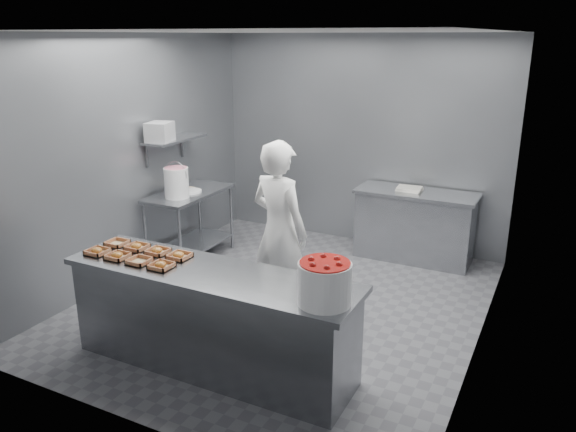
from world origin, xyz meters
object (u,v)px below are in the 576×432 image
object	(u,v)px
back_counter	(415,225)
tray_3	(161,265)
tray_6	(158,251)
appliance	(160,132)
tray_7	(179,256)
glaze_bucket	(176,182)
tray_1	(118,256)
strawberry_tub	(325,282)
tray_0	(97,251)
tray_2	(139,261)
worker	(279,231)
service_counter	(212,319)
prep_table	(190,215)
tray_4	(117,243)
tray_5	(137,247)

from	to	relation	value
back_counter	tray_3	world-z (taller)	tray_3
tray_6	appliance	bearing A→B (deg)	127.06
tray_3	tray_7	size ratio (longest dim) A/B	1.00
back_counter	tray_3	bearing A→B (deg)	-111.14
tray_6	glaze_bucket	size ratio (longest dim) A/B	0.42
tray_1	glaze_bucket	world-z (taller)	glaze_bucket
glaze_bucket	strawberry_tub	bearing A→B (deg)	-33.50
appliance	tray_0	bearing A→B (deg)	-83.18
tray_2	worker	xyz separation A→B (m)	(0.70, 1.26, -0.01)
service_counter	tray_1	size ratio (longest dim) A/B	13.88
back_counter	appliance	bearing A→B (deg)	-150.01
prep_table	tray_6	world-z (taller)	tray_6
service_counter	tray_7	distance (m)	0.63
prep_table	tray_3	bearing A→B (deg)	-59.00
worker	tray_3	bearing A→B (deg)	84.34
glaze_bucket	tray_1	bearing A→B (deg)	-67.86
tray_3	tray_7	xyz separation A→B (m)	(0.00, 0.25, 0.00)
tray_1	appliance	world-z (taller)	appliance
worker	back_counter	bearing A→B (deg)	-96.94
tray_4	tray_7	size ratio (longest dim) A/B	1.00
back_counter	tray_2	distance (m)	3.74
service_counter	appliance	distance (m)	2.76
tray_5	glaze_bucket	world-z (taller)	glaze_bucket
tray_2	service_counter	bearing A→B (deg)	10.88
service_counter	worker	world-z (taller)	worker
tray_1	worker	xyz separation A→B (m)	(0.95, 1.26, -0.01)
tray_3	appliance	distance (m)	2.41
prep_table	tray_2	bearing A→B (deg)	-64.05
service_counter	tray_3	xyz separation A→B (m)	(-0.40, -0.12, 0.47)
service_counter	worker	xyz separation A→B (m)	(0.06, 1.13, 0.46)
tray_5	tray_3	bearing A→B (deg)	-27.18
tray_2	glaze_bucket	size ratio (longest dim) A/B	0.42
back_counter	tray_5	distance (m)	3.63
worker	appliance	size ratio (longest dim) A/B	6.00
tray_5	appliance	distance (m)	1.97
tray_1	glaze_bucket	size ratio (longest dim) A/B	0.42
tray_6	glaze_bucket	distance (m)	1.84
tray_1	tray_4	xyz separation A→B (m)	(-0.24, 0.25, -0.00)
back_counter	tray_1	world-z (taller)	tray_1
tray_1	tray_5	world-z (taller)	same
tray_5	worker	xyz separation A→B (m)	(0.95, 1.01, -0.01)
tray_1	tray_0	bearing A→B (deg)	180.00
back_counter	appliance	xyz separation A→B (m)	(-2.72, -1.57, 1.23)
tray_2	strawberry_tub	distance (m)	1.73
tray_2	tray_5	bearing A→B (deg)	134.59
tray_0	strawberry_tub	world-z (taller)	strawberry_tub
tray_1	tray_2	distance (m)	0.24
appliance	tray_1	bearing A→B (deg)	-76.85
tray_4	glaze_bucket	bearing A→B (deg)	107.70
tray_1	tray_3	size ratio (longest dim) A/B	1.00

